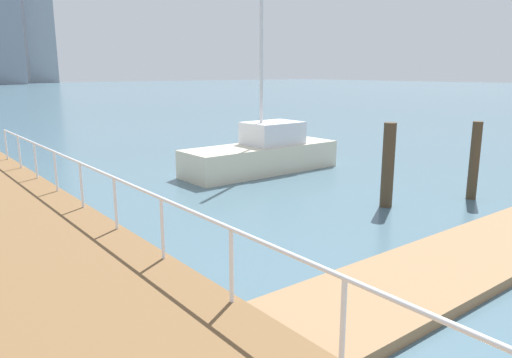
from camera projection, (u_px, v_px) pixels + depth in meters
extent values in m
plane|color=#476675|center=(115.00, 168.00, 17.80)|extent=(300.00, 300.00, 0.00)
cube|color=#93704C|center=(496.00, 245.00, 9.68)|extent=(12.53, 2.00, 0.18)
cylinder|color=white|center=(343.00, 325.00, 5.00)|extent=(0.06, 0.06, 1.05)
cylinder|color=white|center=(231.00, 266.00, 6.54)|extent=(0.06, 0.06, 1.05)
cylinder|color=white|center=(162.00, 229.00, 8.08)|extent=(0.06, 0.06, 1.05)
cylinder|color=white|center=(116.00, 204.00, 9.61)|extent=(0.06, 0.06, 1.05)
cylinder|color=white|center=(82.00, 185.00, 11.15)|extent=(0.06, 0.06, 1.05)
cylinder|color=white|center=(56.00, 171.00, 12.69)|extent=(0.06, 0.06, 1.05)
cylinder|color=white|center=(36.00, 161.00, 14.23)|extent=(0.06, 0.06, 1.05)
cylinder|color=white|center=(19.00, 152.00, 15.76)|extent=(0.06, 0.06, 1.05)
cylinder|color=white|center=(6.00, 145.00, 17.30)|extent=(0.06, 0.06, 1.05)
cylinder|color=white|center=(192.00, 212.00, 7.19)|extent=(0.06, 25.97, 0.06)
cylinder|color=#473826|center=(388.00, 165.00, 12.57)|extent=(0.32, 0.32, 2.21)
cylinder|color=#473826|center=(474.00, 161.00, 13.35)|extent=(0.27, 0.27, 2.16)
cube|color=beige|center=(261.00, 158.00, 17.14)|extent=(5.86, 1.90, 0.95)
cube|color=white|center=(273.00, 133.00, 17.27)|extent=(1.98, 1.48, 0.79)
cylinder|color=silver|center=(261.00, 62.00, 16.42)|extent=(0.12, 0.12, 5.72)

